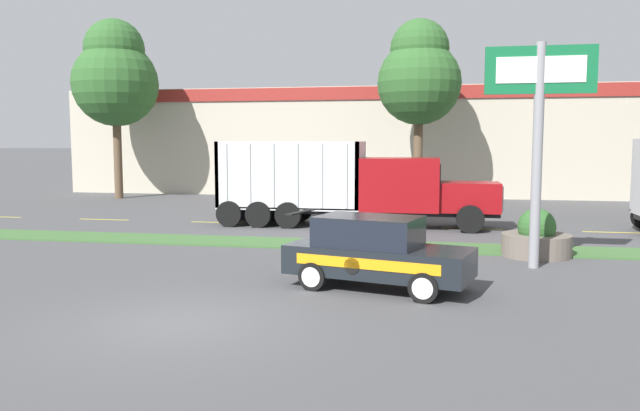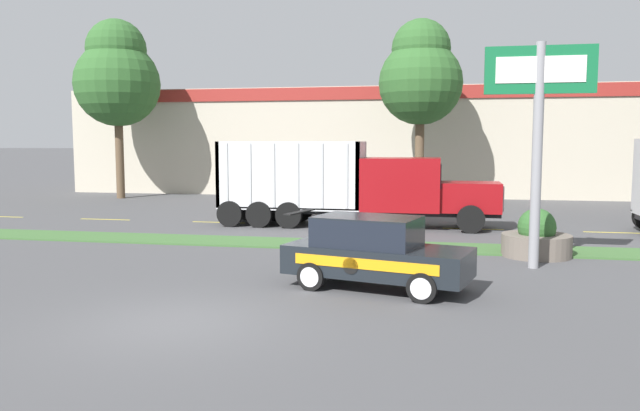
# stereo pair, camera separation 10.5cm
# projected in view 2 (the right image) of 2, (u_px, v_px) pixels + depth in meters

# --- Properties ---
(ground_plane) EXTENTS (600.00, 600.00, 0.00)m
(ground_plane) POSITION_uv_depth(u_px,v_px,m) (177.00, 323.00, 12.09)
(ground_plane) COLOR #474749
(grass_verge) EXTENTS (120.00, 2.01, 0.06)m
(grass_verge) POSITION_uv_depth(u_px,v_px,m) (292.00, 243.00, 21.42)
(grass_verge) COLOR #3D6633
(grass_verge) RESTS_ON ground_plane
(centre_line_1) EXTENTS (2.40, 0.14, 0.01)m
(centre_line_1) POSITION_uv_depth(u_px,v_px,m) (0.00, 217.00, 29.22)
(centre_line_1) COLOR yellow
(centre_line_1) RESTS_ON ground_plane
(centre_line_2) EXTENTS (2.40, 0.14, 0.01)m
(centre_line_2) POSITION_uv_depth(u_px,v_px,m) (105.00, 219.00, 28.20)
(centre_line_2) COLOR yellow
(centre_line_2) RESTS_ON ground_plane
(centre_line_3) EXTENTS (2.40, 0.14, 0.01)m
(centre_line_3) POSITION_uv_depth(u_px,v_px,m) (219.00, 222.00, 27.17)
(centre_line_3) COLOR yellow
(centre_line_3) RESTS_ON ground_plane
(centre_line_4) EXTENTS (2.40, 0.14, 0.01)m
(centre_line_4) POSITION_uv_depth(u_px,v_px,m) (341.00, 225.00, 26.14)
(centre_line_4) COLOR yellow
(centre_line_4) RESTS_ON ground_plane
(centre_line_5) EXTENTS (2.40, 0.14, 0.01)m
(centre_line_5) POSITION_uv_depth(u_px,v_px,m) (473.00, 229.00, 25.12)
(centre_line_5) COLOR yellow
(centre_line_5) RESTS_ON ground_plane
(centre_line_6) EXTENTS (2.40, 0.14, 0.01)m
(centre_line_6) POSITION_uv_depth(u_px,v_px,m) (616.00, 233.00, 24.09)
(centre_line_6) COLOR yellow
(centre_line_6) RESTS_ON ground_plane
(dump_truck_mid) EXTENTS (11.54, 2.57, 3.51)m
(dump_truck_mid) POSITION_uv_depth(u_px,v_px,m) (373.00, 189.00, 25.65)
(dump_truck_mid) COLOR black
(dump_truck_mid) RESTS_ON ground_plane
(rally_car) EXTENTS (4.65, 2.79, 1.76)m
(rally_car) POSITION_uv_depth(u_px,v_px,m) (374.00, 252.00, 14.86)
(rally_car) COLOR black
(rally_car) RESTS_ON ground_plane
(store_sign_post) EXTENTS (2.91, 0.28, 6.18)m
(store_sign_post) POSITION_uv_depth(u_px,v_px,m) (539.00, 108.00, 16.91)
(store_sign_post) COLOR gray
(store_sign_post) RESTS_ON ground_plane
(stone_planter) EXTENTS (2.08, 2.08, 1.48)m
(stone_planter) POSITION_uv_depth(u_px,v_px,m) (536.00, 239.00, 19.09)
(stone_planter) COLOR #6B6056
(stone_planter) RESTS_ON ground_plane
(store_building_backdrop) EXTENTS (42.64, 12.10, 6.98)m
(store_building_backdrop) POSITION_uv_depth(u_px,v_px,m) (389.00, 142.00, 44.92)
(store_building_backdrop) COLOR #BCB29E
(store_building_backdrop) RESTS_ON ground_plane
(tree_behind_left) EXTENTS (4.62, 4.62, 10.20)m
(tree_behind_left) POSITION_uv_depth(u_px,v_px,m) (421.00, 75.00, 34.26)
(tree_behind_left) COLOR brown
(tree_behind_left) RESTS_ON ground_plane
(tree_behind_right) EXTENTS (5.18, 5.18, 10.92)m
(tree_behind_right) POSITION_uv_depth(u_px,v_px,m) (117.00, 76.00, 38.06)
(tree_behind_right) COLOR brown
(tree_behind_right) RESTS_ON ground_plane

